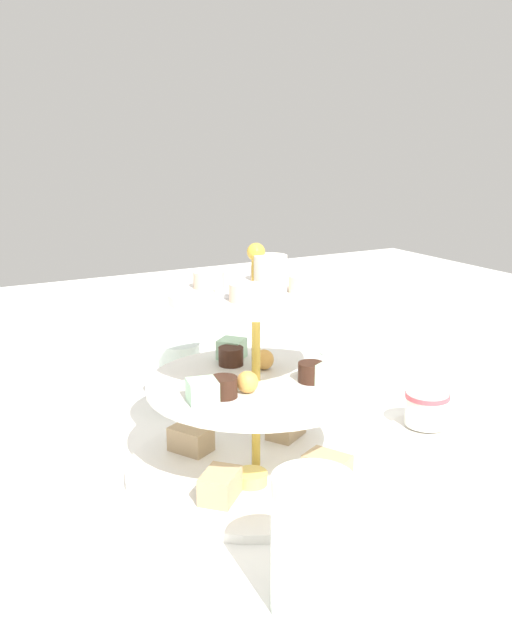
{
  "coord_description": "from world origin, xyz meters",
  "views": [
    {
      "loc": [
        0.66,
        -0.37,
        0.39
      ],
      "look_at": [
        0.0,
        0.0,
        0.18
      ],
      "focal_mm": 39.9,
      "sensor_mm": 36.0,
      "label": 1
    }
  ],
  "objects_px": {
    "teacup_with_saucer": "(425,411)",
    "water_glass_mid_back": "(183,376)",
    "water_glass_tall_right": "(312,544)",
    "tiered_serving_stand": "(256,403)",
    "water_glass_short_left": "(340,378)"
  },
  "relations": [
    {
      "from": "tiered_serving_stand",
      "to": "teacup_with_saucer",
      "type": "height_order",
      "value": "tiered_serving_stand"
    },
    {
      "from": "water_glass_short_left",
      "to": "water_glass_mid_back",
      "type": "height_order",
      "value": "water_glass_mid_back"
    },
    {
      "from": "water_glass_tall_right",
      "to": "teacup_with_saucer",
      "type": "xyz_separation_m",
      "value": [
        -0.24,
        0.34,
        -0.04
      ]
    },
    {
      "from": "water_glass_short_left",
      "to": "teacup_with_saucer",
      "type": "xyz_separation_m",
      "value": [
        0.13,
        0.05,
        -0.02
      ]
    },
    {
      "from": "tiered_serving_stand",
      "to": "water_glass_tall_right",
      "type": "height_order",
      "value": "tiered_serving_stand"
    },
    {
      "from": "teacup_with_saucer",
      "to": "water_glass_mid_back",
      "type": "height_order",
      "value": "water_glass_mid_back"
    },
    {
      "from": "teacup_with_saucer",
      "to": "water_glass_mid_back",
      "type": "relative_size",
      "value": 0.91
    },
    {
      "from": "tiered_serving_stand",
      "to": "water_glass_tall_right",
      "type": "relative_size",
      "value": 2.51
    },
    {
      "from": "teacup_with_saucer",
      "to": "water_glass_mid_back",
      "type": "xyz_separation_m",
      "value": [
        -0.22,
        -0.26,
        0.03
      ]
    },
    {
      "from": "tiered_serving_stand",
      "to": "water_glass_tall_right",
      "type": "xyz_separation_m",
      "value": [
        0.23,
        -0.08,
        -0.03
      ]
    },
    {
      "from": "tiered_serving_stand",
      "to": "teacup_with_saucer",
      "type": "distance_m",
      "value": 0.27
    },
    {
      "from": "water_glass_tall_right",
      "to": "teacup_with_saucer",
      "type": "relative_size",
      "value": 1.34
    },
    {
      "from": "teacup_with_saucer",
      "to": "water_glass_tall_right",
      "type": "bearing_deg",
      "value": -55.03
    },
    {
      "from": "tiered_serving_stand",
      "to": "water_glass_mid_back",
      "type": "relative_size",
      "value": 3.06
    },
    {
      "from": "water_glass_tall_right",
      "to": "teacup_with_saucer",
      "type": "distance_m",
      "value": 0.42
    }
  ]
}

